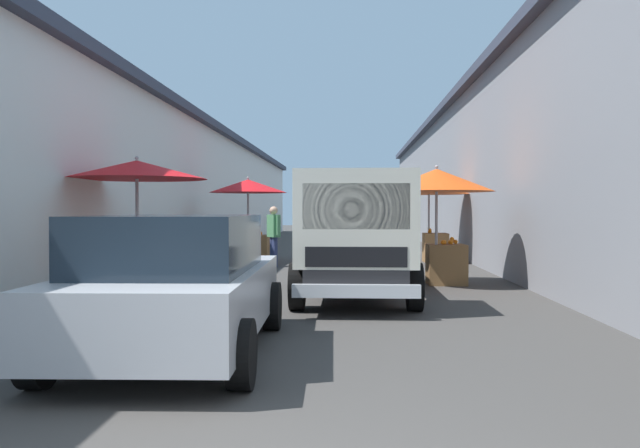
% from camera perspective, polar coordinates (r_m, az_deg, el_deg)
% --- Properties ---
extents(ground, '(90.00, 90.00, 0.00)m').
position_cam_1_polar(ground, '(16.48, 0.50, -3.96)').
color(ground, '#3D3A38').
extents(building_left_whitewash, '(49.80, 7.50, 4.44)m').
position_cam_1_polar(building_left_whitewash, '(20.35, -20.87, 3.24)').
color(building_left_whitewash, silver).
rests_on(building_left_whitewash, ground).
extents(building_right_concrete, '(49.80, 7.50, 5.21)m').
position_cam_1_polar(building_right_concrete, '(19.90, 22.96, 4.38)').
color(building_right_concrete, gray).
rests_on(building_right_concrete, ground).
extents(fruit_stall_near_right, '(2.29, 2.29, 2.40)m').
position_cam_1_polar(fruit_stall_near_right, '(12.91, 10.55, 2.70)').
color(fruit_stall_near_right, '#9E9EA3').
rests_on(fruit_stall_near_right, ground).
extents(fruit_stall_mid_lane, '(2.24, 2.24, 2.46)m').
position_cam_1_polar(fruit_stall_mid_lane, '(18.41, -6.35, 2.38)').
color(fruit_stall_mid_lane, '#9E9EA3').
rests_on(fruit_stall_mid_lane, ground).
extents(fruit_stall_near_left, '(2.33, 2.33, 2.38)m').
position_cam_1_polar(fruit_stall_near_left, '(18.60, 9.85, 2.23)').
color(fruit_stall_near_left, '#9E9EA3').
rests_on(fruit_stall_near_left, ground).
extents(fruit_stall_far_left, '(2.43, 2.43, 2.44)m').
position_cam_1_polar(fruit_stall_far_left, '(11.44, -16.10, 3.05)').
color(fruit_stall_far_left, '#9E9EA3').
rests_on(fruit_stall_far_left, ground).
extents(hatchback_car, '(3.95, 2.00, 1.45)m').
position_cam_1_polar(hatchback_car, '(6.79, -12.72, -5.25)').
color(hatchback_car, '#ADAFB5').
rests_on(hatchback_car, ground).
extents(delivery_truck, '(4.92, 1.98, 2.08)m').
position_cam_1_polar(delivery_truck, '(10.15, 3.20, -1.35)').
color(delivery_truck, black).
rests_on(delivery_truck, ground).
extents(vendor_by_crates, '(0.53, 0.44, 1.61)m').
position_cam_1_polar(vendor_by_crates, '(17.47, 4.66, -0.61)').
color(vendor_by_crates, '#665B4C').
rests_on(vendor_by_crates, ground).
extents(vendor_in_shade, '(0.57, 0.40, 1.60)m').
position_cam_1_polar(vendor_in_shade, '(16.74, -4.18, -0.73)').
color(vendor_in_shade, navy).
rests_on(vendor_in_shade, ground).
extents(plastic_stool, '(0.30, 0.30, 0.43)m').
position_cam_1_polar(plastic_stool, '(9.64, -13.92, -5.79)').
color(plastic_stool, red).
rests_on(plastic_stool, ground).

